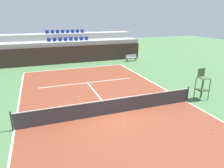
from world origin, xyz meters
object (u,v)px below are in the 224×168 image
(umpire_chair, at_px, (202,83))
(tennis_ball_1, at_px, (212,129))
(tennis_net, at_px, (113,106))
(player_bench, at_px, (131,57))
(tennis_ball_0, at_px, (122,122))

(umpire_chair, height_order, tennis_ball_1, umpire_chair)
(tennis_net, xyz_separation_m, player_bench, (7.57, 13.41, -0.00))
(tennis_net, bearing_deg, tennis_ball_1, -39.40)
(tennis_ball_0, bearing_deg, player_bench, 62.91)
(tennis_net, height_order, tennis_ball_1, tennis_net)
(umpire_chair, xyz_separation_m, tennis_ball_1, (-2.46, -3.54, -1.14))
(tennis_net, xyz_separation_m, umpire_chair, (6.70, 0.06, 0.68))
(player_bench, bearing_deg, tennis_ball_0, -117.09)
(player_bench, bearing_deg, tennis_net, -119.46)
(umpire_chair, distance_m, player_bench, 13.40)
(player_bench, height_order, tennis_ball_0, player_bench)
(umpire_chair, distance_m, tennis_ball_0, 6.78)
(tennis_ball_1, bearing_deg, tennis_ball_0, 150.35)
(tennis_net, relative_size, tennis_ball_1, 167.88)
(umpire_chair, xyz_separation_m, tennis_ball_0, (-6.57, -1.20, -1.14))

